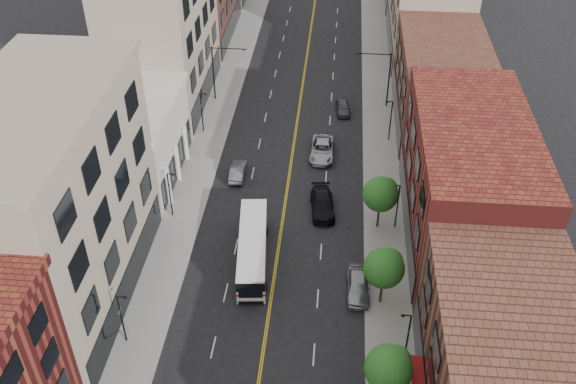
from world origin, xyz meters
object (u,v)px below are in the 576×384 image
(car_lane_a, at_px, (322,204))
(car_lane_b, at_px, (322,149))
(car_lane_c, at_px, (343,107))
(car_lane_behind, at_px, (238,171))
(car_parked_far, at_px, (358,286))
(city_bus, at_px, (253,247))

(car_lane_a, height_order, car_lane_b, car_lane_a)
(car_lane_a, relative_size, car_lane_c, 1.36)
(car_lane_behind, bearing_deg, car_lane_a, 150.47)
(car_lane_behind, height_order, car_lane_c, car_lane_behind)
(car_parked_far, relative_size, car_lane_behind, 1.13)
(city_bus, bearing_deg, car_lane_a, 47.35)
(car_parked_far, bearing_deg, city_bus, 160.86)
(car_parked_far, bearing_deg, car_lane_behind, 127.53)
(car_lane_c, bearing_deg, car_lane_b, -108.71)
(car_lane_a, distance_m, car_lane_b, 10.03)
(car_lane_a, bearing_deg, car_lane_c, 78.43)
(car_parked_far, xyz_separation_m, car_lane_behind, (-12.90, 16.23, -0.12))
(car_parked_far, height_order, car_lane_c, car_parked_far)
(city_bus, relative_size, car_parked_far, 2.35)
(car_lane_c, bearing_deg, car_parked_far, -93.14)
(car_lane_behind, bearing_deg, car_lane_c, -127.20)
(city_bus, distance_m, car_lane_c, 28.97)
(car_parked_far, height_order, car_lane_behind, car_parked_far)
(car_lane_behind, distance_m, car_lane_c, 18.47)
(city_bus, height_order, car_lane_b, city_bus)
(city_bus, relative_size, car_lane_a, 2.03)
(car_parked_far, distance_m, car_lane_c, 31.13)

